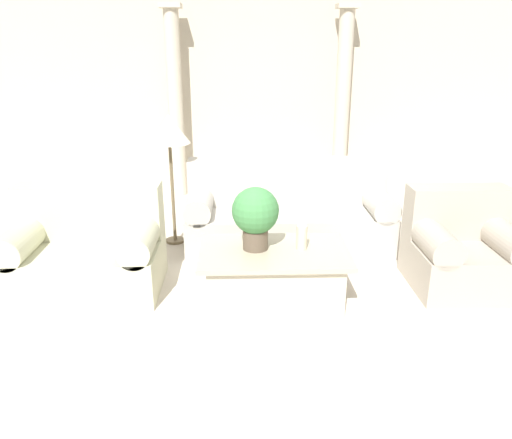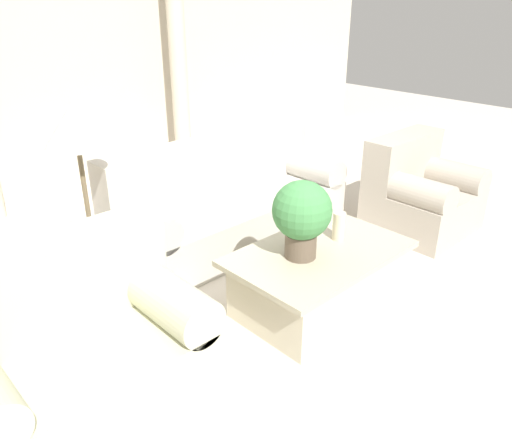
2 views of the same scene
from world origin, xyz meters
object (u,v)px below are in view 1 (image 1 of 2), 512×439
(sofa_long, at_px, (288,212))
(armchair, at_px, (462,247))
(loveseat, at_px, (87,249))
(floor_lamp, at_px, (169,133))
(coffee_table, at_px, (274,274))
(potted_plant, at_px, (255,214))

(sofa_long, xyz_separation_m, armchair, (1.49, -1.05, 0.00))
(loveseat, height_order, floor_lamp, floor_lamp)
(sofa_long, relative_size, coffee_table, 1.73)
(floor_lamp, bearing_deg, armchair, -22.27)
(loveseat, height_order, coffee_table, loveseat)
(coffee_table, bearing_deg, armchair, 7.60)
(loveseat, distance_m, armchair, 3.39)
(loveseat, distance_m, potted_plant, 1.58)
(coffee_table, bearing_deg, floor_lamp, 126.90)
(sofa_long, height_order, potted_plant, potted_plant)
(loveseat, height_order, potted_plant, potted_plant)
(potted_plant, relative_size, armchair, 0.59)
(sofa_long, relative_size, potted_plant, 4.07)
(coffee_table, height_order, floor_lamp, floor_lamp)
(loveseat, xyz_separation_m, potted_plant, (1.50, -0.25, 0.40))
(sofa_long, distance_m, coffee_table, 1.31)
(loveseat, relative_size, armchair, 1.42)
(sofa_long, bearing_deg, coffee_table, -100.66)
(sofa_long, height_order, loveseat, same)
(loveseat, bearing_deg, potted_plant, -9.58)
(coffee_table, height_order, potted_plant, potted_plant)
(coffee_table, xyz_separation_m, floor_lamp, (-1.02, 1.35, 0.99))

